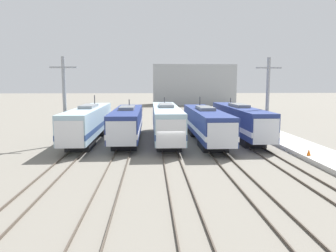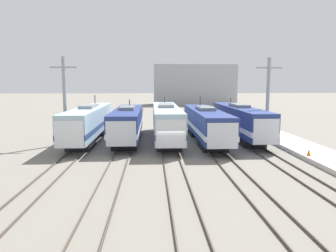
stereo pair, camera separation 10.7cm
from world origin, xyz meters
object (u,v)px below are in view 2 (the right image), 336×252
Objects in this scene: locomotive_center_right at (206,124)px; traffic_cone at (309,152)px; locomotive_far_right at (240,121)px; catenary_tower_left at (65,99)px; locomotive_far_left at (89,123)px; locomotive_center at (166,122)px; locomotive_center_left at (127,123)px; catenary_tower_right at (268,99)px.

locomotive_center_right reaches higher than traffic_cone.
catenary_tower_left reaches higher than locomotive_far_right.
locomotive_far_left is 1.00× the size of locomotive_center.
catenary_tower_right reaches higher than locomotive_center_left.
locomotive_center reaches higher than traffic_cone.
locomotive_center is 1.02× the size of locomotive_center_right.
locomotive_far_right is 4.72m from catenary_tower_right.
locomotive_far_left is 31.31× the size of traffic_cone.
locomotive_center is 9.20m from locomotive_far_right.
locomotive_far_right is 12.30m from traffic_cone.
catenary_tower_left is at bearing -166.52° from locomotive_center_left.
locomotive_center is 31.44× the size of traffic_cone.
catenary_tower_right is (20.49, -2.04, 2.80)m from locomotive_far_left.
locomotive_center_left is 13.71m from locomotive_far_right.
catenary_tower_right reaches higher than locomotive_center_right.
locomotive_far_right is at bearing 5.94° from locomotive_center_left.
locomotive_center is 11.65m from catenary_tower_left.
catenary_tower_right is at bearing -5.68° from locomotive_far_left.
catenary_tower_right is (15.94, -1.60, 2.88)m from locomotive_center_left.
locomotive_far_left is 1.02× the size of locomotive_center_right.
locomotive_center is at bearing 0.41° from locomotive_center_left.
locomotive_center is at bearing 171.86° from catenary_tower_right.
locomotive_center is at bearing 139.08° from traffic_cone.
traffic_cone is (2.98, -11.85, -1.44)m from locomotive_far_right.
locomotive_far_left is at bearing 174.32° from catenary_tower_right.
locomotive_center is at bearing -2.57° from locomotive_far_left.
traffic_cone is at bearing -40.92° from locomotive_center.
locomotive_far_left reaches higher than locomotive_center_left.
catenary_tower_left and catenary_tower_right have the same top height.
locomotive_center is 2.03× the size of catenary_tower_right.
locomotive_center_right is at bearing 173.08° from catenary_tower_right.
locomotive_center_right is (4.55, -0.80, -0.15)m from locomotive_center.
locomotive_far_right is (4.55, 2.18, 0.08)m from locomotive_center_right.
locomotive_center_right is at bearing -9.97° from locomotive_center.
catenary_tower_left is at bearing -171.73° from locomotive_center.
catenary_tower_left reaches higher than locomotive_center_right.
locomotive_center_right is 1.98× the size of catenary_tower_left.
locomotive_center_left is 0.90× the size of locomotive_center_right.
catenary_tower_right is (11.39, -1.63, 2.75)m from locomotive_center.
locomotive_far_right is 2.05× the size of catenary_tower_left.
locomotive_center_right is 1.98× the size of catenary_tower_right.
locomotive_center is 0.99× the size of locomotive_far_right.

